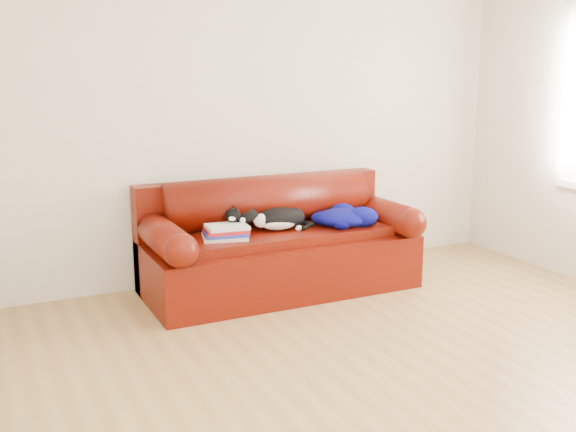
% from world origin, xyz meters
% --- Properties ---
extents(ground, '(4.50, 4.50, 0.00)m').
position_xyz_m(ground, '(0.00, 0.00, 0.00)').
color(ground, olive).
rests_on(ground, ground).
extents(room_shell, '(4.52, 4.02, 2.61)m').
position_xyz_m(room_shell, '(0.12, 0.02, 1.67)').
color(room_shell, beige).
rests_on(room_shell, ground).
extents(sofa_base, '(2.10, 0.90, 0.50)m').
position_xyz_m(sofa_base, '(-0.09, 1.49, 0.24)').
color(sofa_base, '#370702').
rests_on(sofa_base, ground).
extents(sofa_back, '(2.10, 1.01, 0.88)m').
position_xyz_m(sofa_back, '(-0.09, 1.74, 0.54)').
color(sofa_back, '#370702').
rests_on(sofa_back, ground).
extents(book_stack, '(0.37, 0.32, 0.10)m').
position_xyz_m(book_stack, '(-0.58, 1.38, 0.55)').
color(book_stack, beige).
rests_on(book_stack, sofa_base).
extents(cat, '(0.60, 0.24, 0.22)m').
position_xyz_m(cat, '(-0.12, 1.46, 0.58)').
color(cat, black).
rests_on(cat, sofa_base).
extents(blanket, '(0.53, 0.49, 0.16)m').
position_xyz_m(blanket, '(0.41, 1.38, 0.57)').
color(blanket, '#060247').
rests_on(blanket, sofa_base).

